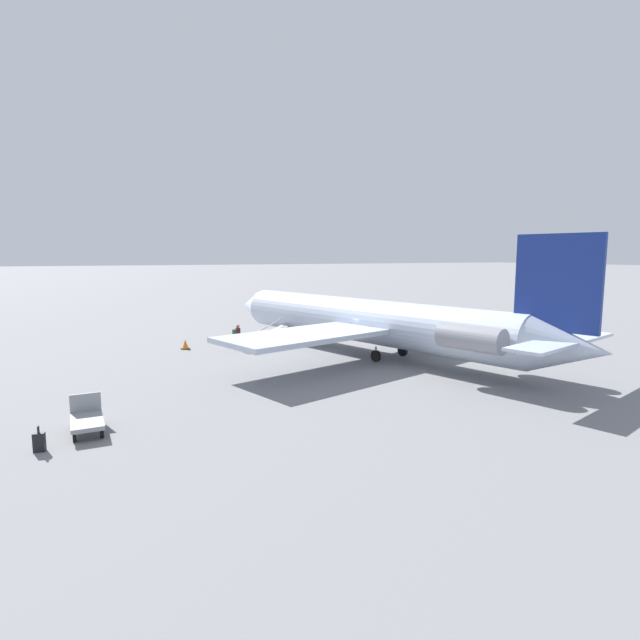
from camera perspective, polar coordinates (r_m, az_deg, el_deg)
ground_plane at (r=33.32m, az=5.00°, el=-3.83°), size 600.00×600.00×0.00m
airplane_main at (r=32.29m, az=6.30°, el=-0.17°), size 28.89×22.14×7.49m
boarding_stairs at (r=35.82m, az=-7.29°, el=-2.44°), size 2.16×4.14×1.81m
passenger at (r=34.81m, az=-9.41°, el=-1.74°), size 0.42×0.57×1.74m
luggage_cart at (r=20.67m, az=-25.09°, el=-10.28°), size 2.24×1.19×1.22m
suitcase at (r=19.46m, az=-29.43°, el=-12.05°), size 0.29×0.40×0.88m
traffic_cone_near_stairs at (r=35.91m, az=-15.14°, el=-2.73°), size 0.62×0.62×0.68m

